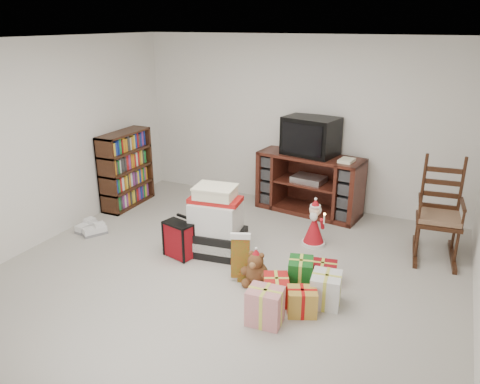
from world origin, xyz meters
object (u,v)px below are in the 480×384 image
santa_figurine (314,227)px  gift_pile (216,225)px  crt_television (311,136)px  teddy_bear (256,270)px  rocking_chair (438,221)px  red_suitcase (179,240)px  gift_cluster (299,289)px  mrs_claus_figurine (218,225)px  tv_stand (309,184)px  bookshelf (126,170)px  sneaker_pair (91,229)px

santa_figurine → gift_pile: bearing=-144.8°
gift_pile → crt_television: size_ratio=1.02×
gift_pile → teddy_bear: gift_pile is taller
rocking_chair → red_suitcase: (-2.77, -1.37, -0.20)m
gift_cluster → mrs_claus_figurine: bearing=147.0°
tv_stand → mrs_claus_figurine: (-0.76, -1.44, -0.22)m
bookshelf → mrs_claus_figurine: bookshelf is taller
red_suitcase → teddy_bear: red_suitcase is taller
rocking_chair → teddy_bear: size_ratio=3.30×
teddy_bear → santa_figurine: (0.29, 1.18, 0.07)m
rocking_chair → gift_cluster: rocking_chair is taller
sneaker_pair → gift_pile: bearing=21.8°
tv_stand → bookshelf: bookshelf is taller
teddy_bear → sneaker_pair: bearing=173.8°
mrs_claus_figurine → crt_television: crt_television is taller
santa_figurine → mrs_claus_figurine: 1.22m
gift_pile → teddy_bear: (0.72, -0.46, -0.20)m
sneaker_pair → crt_television: (2.39, 1.98, 1.08)m
rocking_chair → red_suitcase: rocking_chair is taller
rocking_chair → bookshelf: bearing=177.4°
santa_figurine → sneaker_pair: size_ratio=1.48×
rocking_chair → red_suitcase: 3.09m
rocking_chair → crt_television: (-1.82, 0.71, 0.71)m
red_suitcase → sneaker_pair: red_suitcase is taller
red_suitcase → santa_figurine: size_ratio=0.84×
rocking_chair → gift_pile: size_ratio=1.48×
red_suitcase → santa_figurine: (1.37, 1.00, 0.01)m
bookshelf → gift_pile: bookshelf is taller
gift_pile → teddy_bear: 0.88m
bookshelf → rocking_chair: 4.39m
santa_figurine → teddy_bear: bearing=-103.8°
santa_figurine → bookshelf: bearing=177.1°
bookshelf → gift_pile: size_ratio=1.35×
santa_figurine → crt_television: 1.46m
mrs_claus_figurine → teddy_bear: bearing=-41.7°
tv_stand → red_suitcase: 2.26m
santa_figurine → mrs_claus_figurine: size_ratio=1.11×
tv_stand → gift_cluster: bearing=-67.4°
rocking_chair → crt_television: size_ratio=1.52×
teddy_bear → mrs_claus_figurine: size_ratio=0.68×
gift_cluster → crt_television: size_ratio=1.40×
sneaker_pair → mrs_claus_figurine: bearing=32.3°
teddy_bear → crt_television: 2.46m
rocking_chair → teddy_bear: (-1.69, -1.55, -0.26)m
bookshelf → sneaker_pair: bearing=-80.5°
santa_figurine → red_suitcase: bearing=-143.9°
bookshelf → teddy_bear: (2.69, -1.33, -0.38)m
tv_stand → santa_figurine: tv_stand is taller
rocking_chair → santa_figurine: bearing=-170.7°
bookshelf → gift_pile: 2.16m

